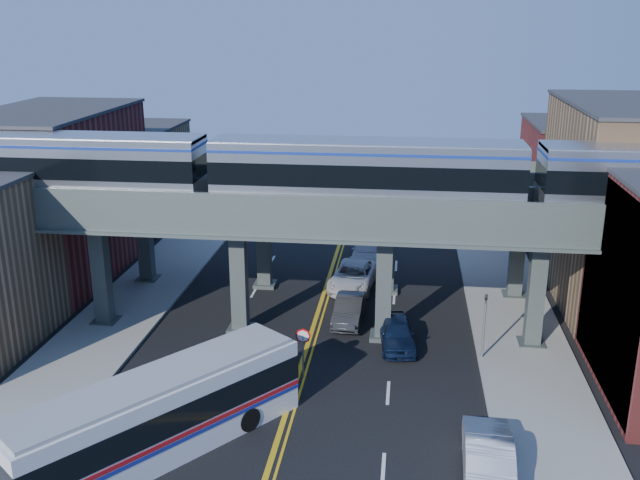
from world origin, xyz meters
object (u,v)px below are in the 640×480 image
object	(u,v)px
car_lane_a	(397,333)
car_parked_curb	(488,453)
transit_train	(366,172)
stop_sign	(303,345)
transit_bus	(159,415)
traffic_signal	(485,319)
car_lane_d	(367,251)
car_lane_c	(354,276)
car_lane_b	(349,310)

from	to	relation	value
car_lane_a	car_parked_curb	xyz separation A→B (m)	(3.72, -10.78, 0.09)
car_lane_a	car_parked_curb	bearing A→B (deg)	-78.52
transit_train	stop_sign	xyz separation A→B (m)	(-2.60, -5.00, -7.60)
transit_bus	car_lane_a	bearing A→B (deg)	-1.91
traffic_signal	transit_bus	xyz separation A→B (m)	(-13.75, -9.89, -0.62)
transit_train	traffic_signal	world-z (taller)	transit_train
transit_bus	car_lane_a	distance (m)	14.45
stop_sign	traffic_signal	world-z (taller)	traffic_signal
car_lane_d	transit_train	bearing A→B (deg)	-85.35
stop_sign	car_parked_curb	distance (m)	10.61
car_lane_a	car_lane_c	world-z (taller)	car_lane_c
traffic_signal	car_lane_d	distance (m)	16.44
transit_train	car_parked_curb	bearing A→B (deg)	-64.38
car_lane_b	car_lane_a	bearing A→B (deg)	-43.43
car_lane_b	car_lane_d	bearing A→B (deg)	90.04
car_lane_d	car_lane_c	bearing A→B (deg)	-93.67
traffic_signal	car_lane_c	distance (m)	12.09
car_lane_a	car_lane_d	size ratio (longest dim) A/B	0.86
car_lane_b	car_parked_curb	distance (m)	15.14
traffic_signal	car_lane_a	xyz separation A→B (m)	(-4.42, 1.10, -1.53)
transit_bus	car_parked_curb	xyz separation A→B (m)	(13.05, 0.21, -0.82)
transit_bus	car_lane_a	xyz separation A→B (m)	(9.33, 10.99, -0.91)
car_lane_d	car_parked_curb	bearing A→B (deg)	-73.69
traffic_signal	car_lane_a	world-z (taller)	traffic_signal
car_lane_b	car_parked_curb	xyz separation A→B (m)	(6.54, -13.65, 0.12)
transit_train	stop_sign	size ratio (longest dim) A/B	18.80
car_parked_curb	stop_sign	bearing A→B (deg)	-36.68
traffic_signal	transit_train	bearing A→B (deg)	162.39
stop_sign	car_lane_a	bearing A→B (deg)	42.50
car_lane_a	traffic_signal	bearing A→B (deg)	-21.56
traffic_signal	car_lane_b	world-z (taller)	traffic_signal
stop_sign	car_lane_b	world-z (taller)	stop_sign
transit_bus	car_lane_b	xyz separation A→B (m)	(6.51, 13.86, -0.94)
transit_bus	car_parked_curb	bearing A→B (deg)	-50.65
traffic_signal	transit_bus	world-z (taller)	traffic_signal
traffic_signal	car_lane_a	distance (m)	4.81
transit_train	stop_sign	world-z (taller)	transit_train
traffic_signal	car_lane_b	distance (m)	8.40
stop_sign	transit_bus	xyz separation A→B (m)	(-4.85, -6.89, -0.08)
car_lane_a	car_lane_b	xyz separation A→B (m)	(-2.81, 2.87, -0.03)
stop_sign	traffic_signal	size ratio (longest dim) A/B	0.64
traffic_signal	car_lane_a	bearing A→B (deg)	166.02
car_lane_a	car_lane_d	distance (m)	13.98
transit_train	stop_sign	bearing A→B (deg)	-117.47
car_lane_c	car_parked_curb	distance (m)	20.26
transit_train	car_lane_b	size ratio (longest dim) A/B	10.97
transit_train	car_lane_b	world-z (taller)	transit_train
traffic_signal	car_lane_c	xyz separation A→B (m)	(-7.40, 9.44, -1.51)
transit_train	transit_bus	size ratio (longest dim) A/B	4.23
traffic_signal	car_lane_c	world-z (taller)	traffic_signal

